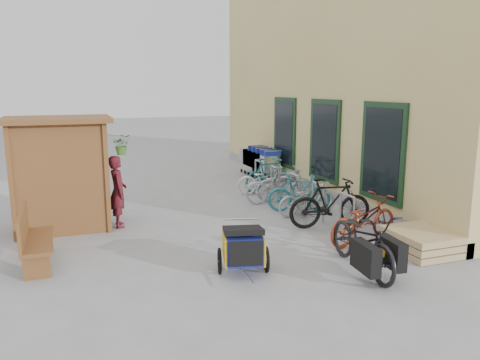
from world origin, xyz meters
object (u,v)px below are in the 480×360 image
object	(u,v)px
kiosk	(56,158)
bike_0	(363,220)
pallet_stack	(421,242)
bench	(32,238)
bike_2	(307,198)
bike_3	(299,193)
cargo_bike	(364,241)
bike_7	(267,174)
child_trailer	(243,245)
bike_5	(285,184)
bike_6	(266,180)
person_kiosk	(118,191)
shopping_carts	(259,159)
bike_1	(330,203)
bike_4	(279,186)

from	to	relation	value
kiosk	bike_0	size ratio (longest dim) A/B	1.39
pallet_stack	bench	distance (m)	6.91
bike_2	pallet_stack	bearing A→B (deg)	-170.66
bike_2	bike_3	world-z (taller)	bike_3
cargo_bike	bike_0	xyz separation A→B (m)	(0.86, 1.24, -0.05)
bike_2	bike_7	distance (m)	2.78
child_trailer	bike_3	xyz separation A→B (m)	(2.64, 3.15, 0.01)
bike_5	bike_6	world-z (taller)	bike_5
child_trailer	bike_2	size ratio (longest dim) A/B	0.92
person_kiosk	shopping_carts	bearing A→B (deg)	-50.12
bike_1	cargo_bike	bearing A→B (deg)	171.47
pallet_stack	bike_7	distance (m)	5.83
bench	bike_1	distance (m)	5.93
bike_1	bike_6	bearing A→B (deg)	10.73
bike_4	bike_5	bearing A→B (deg)	-53.94
pallet_stack	kiosk	bearing A→B (deg)	148.34
bike_7	child_trailer	bearing A→B (deg)	135.46
person_kiosk	bike_1	distance (m)	4.62
child_trailer	bike_4	world-z (taller)	bike_4
pallet_stack	bike_6	distance (m)	5.44
bike_0	bike_4	xyz separation A→B (m)	(-0.21, 3.48, 0.01)
pallet_stack	bench	size ratio (longest dim) A/B	0.77
bike_3	bike_6	bearing A→B (deg)	19.86
child_trailer	person_kiosk	distance (m)	3.77
person_kiosk	kiosk	bearing A→B (deg)	78.17
bike_3	bike_5	xyz separation A→B (m)	(0.13, 1.06, 0.01)
shopping_carts	child_trailer	xyz separation A→B (m)	(-3.41, -7.65, -0.16)
bench	bike_4	size ratio (longest dim) A/B	0.86
pallet_stack	bike_0	bearing A→B (deg)	128.72
person_kiosk	bench	bearing A→B (deg)	139.18
child_trailer	person_kiosk	world-z (taller)	person_kiosk
bike_0	bike_3	size ratio (longest dim) A/B	1.15
bike_4	bike_5	world-z (taller)	bike_4
bike_2	bike_3	xyz separation A→B (m)	(-0.02, 0.39, 0.06)
bike_0	bike_7	bearing A→B (deg)	-15.62
child_trailer	bike_3	distance (m)	4.11
bike_0	bike_2	bearing A→B (deg)	-12.62
kiosk	bike_7	bearing A→B (deg)	18.64
bike_4	bike_5	size ratio (longest dim) A/B	1.15
pallet_stack	bike_5	xyz separation A→B (m)	(-0.64, 4.46, 0.27)
bike_0	bike_6	distance (m)	4.53
bike_6	bike_7	size ratio (longest dim) A/B	0.97
shopping_carts	bike_0	size ratio (longest dim) A/B	1.31
bike_1	bike_6	xyz separation A→B (m)	(-0.07, 3.41, -0.13)
bike_1	bike_4	bearing A→B (deg)	12.84
bike_1	bike_6	world-z (taller)	bike_1
shopping_carts	bike_1	world-z (taller)	bike_1
pallet_stack	cargo_bike	bearing A→B (deg)	-165.45
bike_6	bike_5	bearing A→B (deg)	-150.02
bike_2	bike_5	xyz separation A→B (m)	(0.11, 1.44, 0.06)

